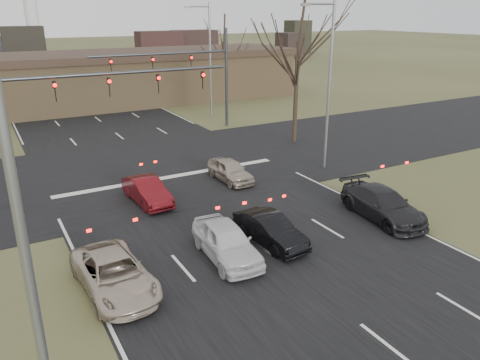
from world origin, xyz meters
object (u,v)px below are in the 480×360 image
(car_black_hatch, at_px, (270,230))
(streetlight_right_far, at_px, (208,55))
(mast_arm_near, at_px, (69,99))
(mast_arm_far, at_px, (195,68))
(car_silver_ahead, at_px, (230,170))
(streetlight_right_near, at_px, (327,77))
(building, at_px, (98,79))
(streetlight_left, at_px, (36,245))
(car_silver_suv, at_px, (114,274))
(car_charcoal_sedan, at_px, (383,204))
(car_red_ahead, at_px, (147,191))
(car_white_sedan, at_px, (226,241))

(car_black_hatch, bearing_deg, streetlight_right_far, 64.88)
(mast_arm_near, bearing_deg, mast_arm_far, 41.22)
(mast_arm_near, distance_m, car_silver_ahead, 9.40)
(streetlight_right_near, xyz_separation_m, car_black_hatch, (-8.32, -6.89, -4.96))
(building, height_order, streetlight_left, streetlight_left)
(mast_arm_far, bearing_deg, car_silver_suv, -121.35)
(mast_arm_near, relative_size, car_black_hatch, 3.20)
(car_black_hatch, bearing_deg, streetlight_left, -147.52)
(car_charcoal_sedan, xyz_separation_m, car_silver_ahead, (-3.76, 8.11, -0.08))
(mast_arm_near, bearing_deg, car_silver_suv, -95.01)
(car_black_hatch, distance_m, car_red_ahead, 7.45)
(car_black_hatch, height_order, car_charcoal_sedan, car_charcoal_sedan)
(building, xyz_separation_m, car_charcoal_sedan, (4.50, -35.33, -1.96))
(streetlight_right_near, distance_m, car_red_ahead, 12.36)
(building, height_order, mast_arm_far, mast_arm_far)
(car_white_sedan, distance_m, car_silver_ahead, 9.00)
(building, height_order, car_black_hatch, building)
(mast_arm_far, bearing_deg, streetlight_right_near, -78.53)
(mast_arm_near, bearing_deg, streetlight_right_near, -12.05)
(streetlight_left, distance_m, car_silver_suv, 8.83)
(streetlight_left, distance_m, car_white_sedan, 11.09)
(streetlight_right_near, height_order, streetlight_right_far, same)
(mast_arm_far, height_order, car_silver_ahead, mast_arm_far)
(streetlight_right_far, bearing_deg, mast_arm_near, -136.11)
(mast_arm_far, height_order, car_silver_suv, mast_arm_far)
(mast_arm_far, relative_size, car_red_ahead, 2.88)
(building, height_order, mast_arm_near, mast_arm_near)
(streetlight_left, relative_size, car_silver_suv, 2.16)
(car_silver_suv, relative_size, car_red_ahead, 1.20)
(building, relative_size, mast_arm_far, 3.81)
(mast_arm_far, bearing_deg, car_charcoal_sedan, -89.11)
(streetlight_right_far, xyz_separation_m, car_silver_suv, (-15.44, -24.20, -4.94))
(car_white_sedan, bearing_deg, car_red_ahead, 101.11)
(mast_arm_near, distance_m, streetlight_left, 17.38)
(streetlight_left, distance_m, car_red_ahead, 16.07)
(car_silver_ahead, bearing_deg, mast_arm_far, 73.65)
(building, height_order, car_silver_suv, building)
(mast_arm_near, relative_size, mast_arm_far, 1.09)
(streetlight_right_near, height_order, car_silver_ahead, streetlight_right_near)
(mast_arm_near, relative_size, streetlight_right_near, 1.21)
(streetlight_left, bearing_deg, streetlight_right_near, 38.43)
(streetlight_left, xyz_separation_m, car_silver_suv, (2.70, 6.80, -4.94))
(car_white_sedan, xyz_separation_m, car_red_ahead, (-0.85, 6.99, -0.08))
(streetlight_right_near, relative_size, car_white_sedan, 2.38)
(building, distance_m, streetlight_right_far, 13.53)
(car_charcoal_sedan, xyz_separation_m, car_red_ahead, (-9.01, 7.26, -0.07))
(mast_arm_near, bearing_deg, car_black_hatch, -59.92)
(streetlight_right_far, xyz_separation_m, car_charcoal_sedan, (-2.82, -24.33, -4.88))
(building, height_order, car_charcoal_sedan, building)
(car_white_sedan, bearing_deg, building, 88.24)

